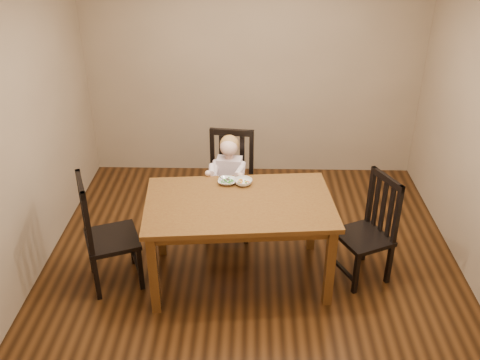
{
  "coord_description": "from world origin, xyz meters",
  "views": [
    {
      "loc": [
        -0.01,
        -4.16,
        3.2
      ],
      "look_at": [
        -0.12,
        0.25,
        0.79
      ],
      "focal_mm": 40.0,
      "sensor_mm": 36.0,
      "label": 1
    }
  ],
  "objects_px": {
    "bowl_peas": "(227,181)",
    "bowl_veg": "(243,182)",
    "chair_child": "(230,185)",
    "toddler": "(229,176)",
    "chair_left": "(105,234)",
    "dining_table": "(239,211)",
    "chair_right": "(368,231)"
  },
  "relations": [
    {
      "from": "bowl_peas",
      "to": "bowl_veg",
      "type": "xyz_separation_m",
      "value": [
        0.15,
        -0.02,
        0.01
      ]
    },
    {
      "from": "toddler",
      "to": "bowl_veg",
      "type": "bearing_deg",
      "value": 114.74
    },
    {
      "from": "dining_table",
      "to": "toddler",
      "type": "distance_m",
      "value": 0.77
    },
    {
      "from": "chair_right",
      "to": "bowl_veg",
      "type": "relative_size",
      "value": 6.25
    },
    {
      "from": "chair_child",
      "to": "bowl_veg",
      "type": "relative_size",
      "value": 6.67
    },
    {
      "from": "chair_left",
      "to": "chair_child",
      "type": "bearing_deg",
      "value": 108.72
    },
    {
      "from": "chair_left",
      "to": "bowl_peas",
      "type": "xyz_separation_m",
      "value": [
        1.06,
        0.42,
        0.31
      ]
    },
    {
      "from": "toddler",
      "to": "bowl_veg",
      "type": "relative_size",
      "value": 3.47
    },
    {
      "from": "chair_right",
      "to": "bowl_peas",
      "type": "bearing_deg",
      "value": 53.37
    },
    {
      "from": "toddler",
      "to": "bowl_veg",
      "type": "height_order",
      "value": "toddler"
    },
    {
      "from": "chair_left",
      "to": "chair_right",
      "type": "xyz_separation_m",
      "value": [
        2.35,
        0.17,
        -0.03
      ]
    },
    {
      "from": "dining_table",
      "to": "chair_right",
      "type": "xyz_separation_m",
      "value": [
        1.16,
        0.07,
        -0.23
      ]
    },
    {
      "from": "dining_table",
      "to": "bowl_veg",
      "type": "bearing_deg",
      "value": 84.6
    },
    {
      "from": "chair_right",
      "to": "bowl_peas",
      "type": "relative_size",
      "value": 6.22
    },
    {
      "from": "chair_child",
      "to": "bowl_veg",
      "type": "distance_m",
      "value": 0.62
    },
    {
      "from": "chair_child",
      "to": "toddler",
      "type": "bearing_deg",
      "value": 90.0
    },
    {
      "from": "chair_left",
      "to": "bowl_peas",
      "type": "relative_size",
      "value": 6.65
    },
    {
      "from": "bowl_peas",
      "to": "bowl_veg",
      "type": "relative_size",
      "value": 1.0
    },
    {
      "from": "chair_left",
      "to": "toddler",
      "type": "xyz_separation_m",
      "value": [
        1.06,
        0.86,
        0.14
      ]
    },
    {
      "from": "dining_table",
      "to": "chair_right",
      "type": "relative_size",
      "value": 1.68
    },
    {
      "from": "chair_left",
      "to": "chair_right",
      "type": "relative_size",
      "value": 1.07
    },
    {
      "from": "chair_left",
      "to": "dining_table",
      "type": "bearing_deg",
      "value": 72.93
    },
    {
      "from": "chair_right",
      "to": "bowl_veg",
      "type": "height_order",
      "value": "chair_right"
    },
    {
      "from": "bowl_peas",
      "to": "bowl_veg",
      "type": "distance_m",
      "value": 0.15
    },
    {
      "from": "chair_left",
      "to": "toddler",
      "type": "height_order",
      "value": "chair_left"
    },
    {
      "from": "chair_child",
      "to": "toddler",
      "type": "relative_size",
      "value": 1.92
    },
    {
      "from": "dining_table",
      "to": "chair_left",
      "type": "distance_m",
      "value": 1.2
    },
    {
      "from": "chair_left",
      "to": "bowl_veg",
      "type": "distance_m",
      "value": 1.32
    },
    {
      "from": "chair_right",
      "to": "toddler",
      "type": "xyz_separation_m",
      "value": [
        -1.29,
        0.69,
        0.18
      ]
    },
    {
      "from": "dining_table",
      "to": "chair_child",
      "type": "height_order",
      "value": "chair_child"
    },
    {
      "from": "bowl_peas",
      "to": "dining_table",
      "type": "bearing_deg",
      "value": -69.45
    },
    {
      "from": "toddler",
      "to": "chair_left",
      "type": "bearing_deg",
      "value": 45.35
    }
  ]
}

